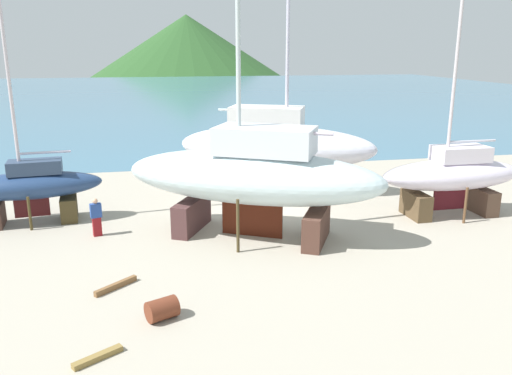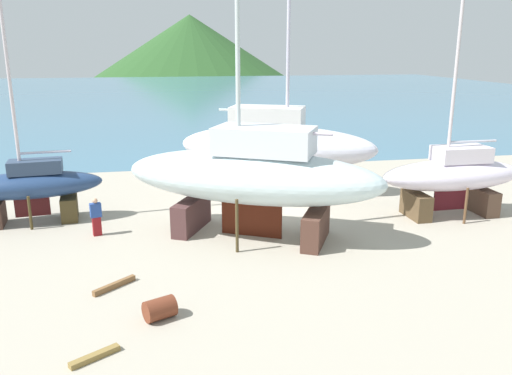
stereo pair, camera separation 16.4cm
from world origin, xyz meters
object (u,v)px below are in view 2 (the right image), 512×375
(sailboat_mid_port, at_px, (31,186))
(worker, at_px, (96,216))
(sailboat_large_starboard, at_px, (453,175))
(sailboat_far_slipway, at_px, (276,145))
(barrel_tar_black, at_px, (160,309))
(sailboat_small_center, at_px, (253,175))

(sailboat_mid_port, bearing_deg, worker, 135.99)
(sailboat_large_starboard, xyz_separation_m, sailboat_far_slipway, (-6.98, 5.77, 0.60))
(sailboat_far_slipway, bearing_deg, sailboat_large_starboard, -16.34)
(sailboat_mid_port, relative_size, barrel_tar_black, 12.41)
(sailboat_far_slipway, distance_m, worker, 10.57)
(sailboat_large_starboard, height_order, sailboat_mid_port, sailboat_large_starboard)
(barrel_tar_black, bearing_deg, worker, 108.51)
(sailboat_large_starboard, relative_size, sailboat_mid_port, 1.18)
(sailboat_far_slipway, distance_m, barrel_tar_black, 14.59)
(barrel_tar_black, bearing_deg, sailboat_large_starboard, 28.29)
(sailboat_large_starboard, xyz_separation_m, sailboat_mid_port, (-18.77, 2.51, -0.22))
(sailboat_mid_port, relative_size, sailboat_far_slipway, 0.67)
(sailboat_small_center, xyz_separation_m, sailboat_far_slipway, (2.53, 6.79, -0.09))
(sailboat_mid_port, distance_m, barrel_tar_black, 11.19)
(sailboat_mid_port, xyz_separation_m, sailboat_far_slipway, (11.79, 3.26, 0.82))
(sailboat_large_starboard, bearing_deg, sailboat_small_center, 5.38)
(worker, relative_size, barrel_tar_black, 1.87)
(sailboat_small_center, height_order, sailboat_far_slipway, sailboat_small_center)
(worker, xyz_separation_m, barrel_tar_black, (2.49, -7.43, -0.52))
(sailboat_small_center, distance_m, sailboat_far_slipway, 7.24)
(sailboat_small_center, xyz_separation_m, worker, (-6.32, 1.26, -1.75))
(sailboat_large_starboard, relative_size, sailboat_far_slipway, 0.78)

